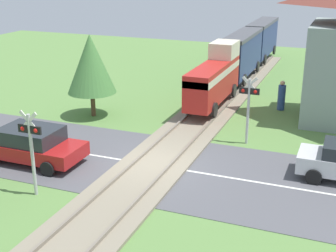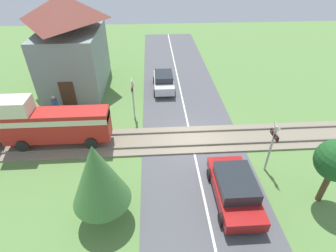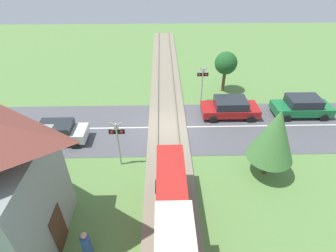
{
  "view_description": "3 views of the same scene",
  "coord_description": "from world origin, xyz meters",
  "px_view_note": "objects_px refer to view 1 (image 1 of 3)",
  "views": [
    {
      "loc": [
        6.86,
        -15.88,
        7.83
      ],
      "look_at": [
        0.0,
        1.53,
        1.2
      ],
      "focal_mm": 50.0,
      "sensor_mm": 36.0,
      "label": 1
    },
    {
      "loc": [
        -13.33,
        2.37,
        10.6
      ],
      "look_at": [
        0.0,
        1.53,
        1.2
      ],
      "focal_mm": 28.0,
      "sensor_mm": 36.0,
      "label": 2
    },
    {
      "loc": [
        0.36,
        15.65,
        11.13
      ],
      "look_at": [
        0.0,
        1.53,
        1.2
      ],
      "focal_mm": 28.0,
      "sensor_mm": 36.0,
      "label": 3
    }
  ],
  "objects_px": {
    "car_near_crossing": "(31,144)",
    "train": "(243,53)",
    "crossing_signal_east_approach": "(249,101)",
    "pedestrian_by_station": "(282,97)",
    "crossing_signal_west_approach": "(31,142)"
  },
  "relations": [
    {
      "from": "crossing_signal_east_approach",
      "to": "pedestrian_by_station",
      "type": "height_order",
      "value": "crossing_signal_east_approach"
    },
    {
      "from": "train",
      "to": "car_near_crossing",
      "type": "bearing_deg",
      "value": -105.85
    },
    {
      "from": "crossing_signal_west_approach",
      "to": "pedestrian_by_station",
      "type": "height_order",
      "value": "crossing_signal_west_approach"
    },
    {
      "from": "car_near_crossing",
      "to": "crossing_signal_east_approach",
      "type": "bearing_deg",
      "value": 34.02
    },
    {
      "from": "train",
      "to": "crossing_signal_east_approach",
      "type": "distance_m",
      "value": 12.12
    },
    {
      "from": "train",
      "to": "pedestrian_by_station",
      "type": "relative_size",
      "value": 12.48
    },
    {
      "from": "car_near_crossing",
      "to": "pedestrian_by_station",
      "type": "height_order",
      "value": "pedestrian_by_station"
    },
    {
      "from": "crossing_signal_west_approach",
      "to": "pedestrian_by_station",
      "type": "bearing_deg",
      "value": 63.93
    },
    {
      "from": "train",
      "to": "pedestrian_by_station",
      "type": "bearing_deg",
      "value": -59.27
    },
    {
      "from": "train",
      "to": "car_near_crossing",
      "type": "xyz_separation_m",
      "value": [
        -4.83,
        -17.0,
        -1.11
      ]
    },
    {
      "from": "car_near_crossing",
      "to": "train",
      "type": "bearing_deg",
      "value": 74.15
    },
    {
      "from": "car_near_crossing",
      "to": "crossing_signal_west_approach",
      "type": "distance_m",
      "value": 3.26
    },
    {
      "from": "car_near_crossing",
      "to": "crossing_signal_east_approach",
      "type": "xyz_separation_m",
      "value": [
        7.76,
        5.24,
        1.22
      ]
    },
    {
      "from": "train",
      "to": "pedestrian_by_station",
      "type": "distance_m",
      "value": 7.11
    },
    {
      "from": "crossing_signal_west_approach",
      "to": "crossing_signal_east_approach",
      "type": "distance_m",
      "value": 9.59
    }
  ]
}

